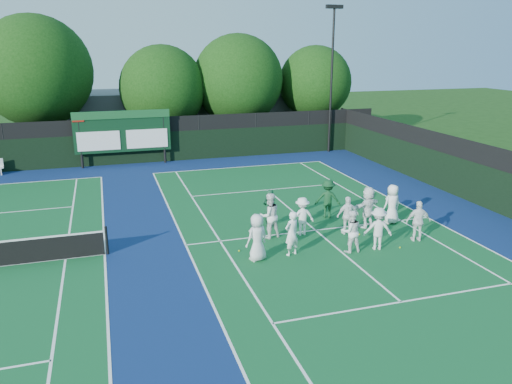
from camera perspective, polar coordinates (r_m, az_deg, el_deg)
name	(u,v)px	position (r m, az deg, el deg)	size (l,w,h in m)	color
ground	(326,239)	(20.32, 7.95, -5.33)	(120.00, 120.00, 0.00)	#173B10
court_apron	(172,247)	(19.63, -9.53, -6.19)	(34.00, 32.00, 0.01)	navy
near_court	(315,230)	(21.16, 6.81, -4.36)	(11.05, 23.85, 0.01)	#125729
back_fence	(139,143)	(33.66, -13.23, 5.50)	(34.00, 0.08, 3.00)	black
divider_fence_right	(495,183)	(25.65, 25.64, 0.97)	(0.08, 32.00, 3.00)	black
scoreboard	(122,132)	(33.06, -15.02, 6.65)	(6.00, 0.21, 3.55)	black
clubhouse	(180,115)	(41.85, -8.63, 8.70)	(18.00, 6.00, 4.00)	slate
light_pole_right	(332,63)	(36.31, 8.70, 14.37)	(1.20, 0.30, 10.12)	black
tree_b	(39,74)	(36.84, -23.59, 12.24)	(7.33, 7.33, 9.51)	black
tree_c	(165,90)	(37.00, -10.39, 11.36)	(6.07, 6.07, 7.59)	black
tree_d	(240,82)	(38.05, -1.86, 12.47)	(6.65, 6.65, 8.37)	black
tree_e	(316,84)	(40.16, 6.91, 12.15)	(5.61, 5.61, 7.54)	black
tennis_ball_1	(352,206)	(24.53, 10.91, -1.55)	(0.07, 0.07, 0.07)	#ABCB17
tennis_ball_2	(359,234)	(20.92, 11.72, -4.77)	(0.07, 0.07, 0.07)	#ABCB17
tennis_ball_3	(239,251)	(18.93, -1.94, -6.73)	(0.07, 0.07, 0.07)	#ABCB17
tennis_ball_5	(400,248)	(19.99, 16.13, -6.11)	(0.07, 0.07, 0.07)	#ABCB17
player_front_0	(257,237)	(17.89, 0.14, -5.22)	(0.86, 0.56, 1.75)	silver
player_front_1	(292,233)	(18.37, 4.11, -4.75)	(0.62, 0.41, 1.70)	white
player_front_2	(351,231)	(18.96, 10.79, -4.44)	(0.79, 0.62, 1.63)	white
player_front_3	(378,229)	(19.42, 13.77, -4.09)	(1.07, 0.61, 1.66)	silver
player_front_4	(418,221)	(20.67, 18.06, -3.18)	(0.97, 0.40, 1.66)	white
player_back_0	(269,216)	(19.97, 1.53, -2.72)	(0.90, 0.70, 1.86)	white
player_back_1	(302,216)	(20.38, 5.29, -2.79)	(1.03, 0.59, 1.59)	white
player_back_2	(348,215)	(20.74, 10.44, -2.64)	(0.94, 0.39, 1.60)	white
player_back_3	(368,207)	(21.67, 12.66, -1.69)	(1.65, 0.53, 1.78)	white
player_back_4	(392,204)	(22.39, 15.29, -1.35)	(0.85, 0.55, 1.74)	white
coach_left	(269,208)	(21.25, 1.52, -1.84)	(0.60, 0.39, 1.64)	#103C24
coach_right	(328,199)	(22.53, 8.20, -0.77)	(1.14, 0.66, 1.77)	#103D1D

